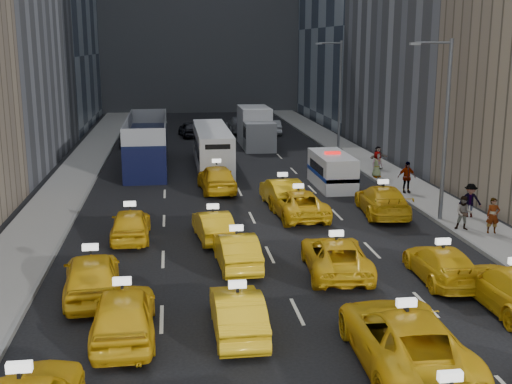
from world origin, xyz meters
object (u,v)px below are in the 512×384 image
Objects in this scene: double_decker at (147,143)px; box_truck at (256,128)px; nypd_van at (332,171)px; city_bus at (212,148)px; pedestrian_0 at (493,216)px.

box_truck is at bearing 41.55° from double_decker.
nypd_van is 0.44× the size of double_decker.
double_decker is 12.37m from box_truck.
box_truck is (-2.60, 16.57, 0.64)m from nypd_van.
double_decker is (-11.60, 8.09, 0.75)m from nypd_van.
nypd_van is at bearing -50.83° from city_bus.
double_decker is 25.36m from pedestrian_0.
pedestrian_0 is (11.76, -18.90, -0.43)m from city_bus.
city_bus is at bearing -6.96° from double_decker.
city_bus reaches higher than nypd_van.
double_decker is at bearing 151.29° from nypd_van.
city_bus is (-6.95, 7.66, 0.40)m from nypd_van.
box_truck is (9.01, 8.48, -0.11)m from double_decker.
nypd_van is 12.22m from pedestrian_0.
city_bus reaches higher than pedestrian_0.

